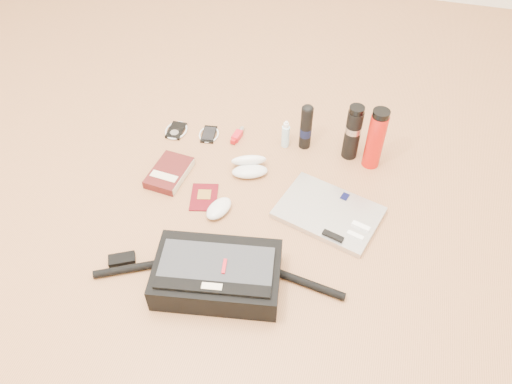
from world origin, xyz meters
The scene contains 14 objects.
ground centered at (0.00, 0.00, 0.00)m, with size 4.00×4.00×0.00m, color #A36D44.
messenger_bag centered at (-0.04, -0.26, 0.05)m, with size 0.84×0.32×0.12m.
laptop centered at (0.27, 0.13, 0.01)m, with size 0.42×0.35×0.04m.
book centered at (-0.38, 0.17, 0.02)m, with size 0.15×0.21×0.04m.
passport centered at (-0.21, 0.09, 0.00)m, with size 0.13×0.16×0.01m.
mouse centered at (-0.13, 0.04, 0.02)m, with size 0.11×0.14×0.04m.
sunglasses_case centered at (-0.08, 0.28, 0.03)m, with size 0.18×0.16×0.08m.
ipod centered at (-0.46, 0.43, 0.01)m, with size 0.10×0.11×0.01m.
phone centered at (-0.31, 0.45, 0.01)m, with size 0.10×0.12×0.01m.
inhaler centered at (-0.18, 0.46, 0.01)m, with size 0.04×0.11×0.03m.
spray_bottle centered at (0.03, 0.47, 0.06)m, with size 0.04×0.04×0.13m.
aerosol_can centered at (0.11, 0.49, 0.10)m, with size 0.07×0.07×0.21m.
thermos_black centered at (0.30, 0.48, 0.13)m, with size 0.07×0.07×0.25m.
thermos_red centered at (0.39, 0.45, 0.13)m, with size 0.07×0.07×0.27m.
Camera 1 is at (0.33, -1.10, 1.43)m, focal length 35.00 mm.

